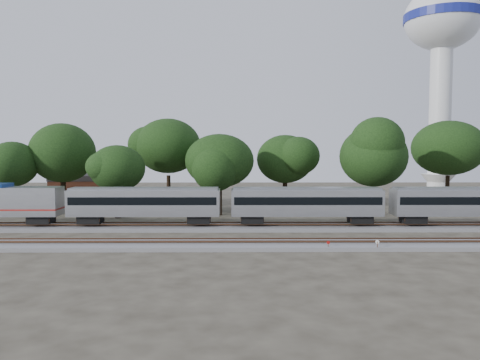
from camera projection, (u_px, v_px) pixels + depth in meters
name	position (u px, v px, depth m)	size (l,w,h in m)	color
ground	(246.00, 239.00, 49.80)	(160.00, 160.00, 0.00)	#383328
track_far	(245.00, 227.00, 55.77)	(160.00, 5.00, 0.73)	slate
track_near	(247.00, 244.00, 45.79)	(160.00, 5.00, 0.73)	slate
train	(308.00, 202.00, 55.60)	(92.64, 3.20, 4.71)	#B8BBC0
switch_stand_red	(328.00, 245.00, 43.82)	(0.30, 0.09, 0.95)	#512D19
switch_stand_white	(377.00, 244.00, 43.52)	(0.33, 0.17, 1.09)	#512D19
switch_lever	(321.00, 248.00, 44.39)	(0.50, 0.30, 0.30)	#512D19
water_tower	(442.00, 41.00, 93.96)	(15.17, 15.17, 42.01)	silver
brick_building	(84.00, 189.00, 81.29)	(10.54, 7.61, 4.95)	brown
tree_0	(13.00, 164.00, 66.11)	(7.46, 7.46, 10.52)	black
tree_1	(62.00, 153.00, 69.37)	(9.04, 9.04, 12.75)	black
tree_2	(117.00, 168.00, 63.97)	(6.97, 6.97, 9.82)	black
tree_3	(168.00, 146.00, 72.53)	(10.08, 10.08, 14.22)	black
tree_4	(219.00, 161.00, 66.74)	(7.91, 7.91, 11.16)	black
tree_5	(285.00, 159.00, 73.19)	(8.01, 8.01, 11.30)	black
tree_6	(373.00, 157.00, 65.68)	(8.58, 8.58, 12.10)	black
tree_7	(449.00, 148.00, 74.85)	(9.77, 9.77, 13.77)	black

